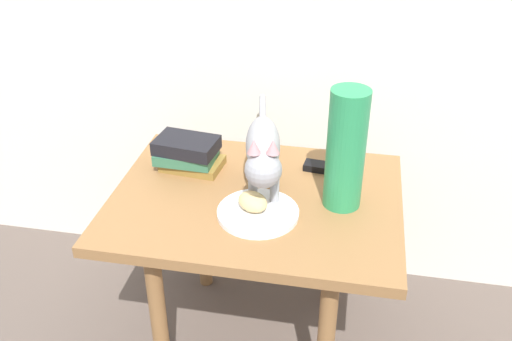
{
  "coord_description": "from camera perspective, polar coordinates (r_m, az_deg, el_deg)",
  "views": [
    {
      "loc": [
        0.23,
        -1.24,
        1.37
      ],
      "look_at": [
        0.0,
        0.0,
        0.61
      ],
      "focal_mm": 39.89,
      "sensor_mm": 36.0,
      "label": 1
    }
  ],
  "objects": [
    {
      "name": "side_table",
      "position": [
        1.56,
        -0.0,
        -4.89
      ],
      "size": [
        0.77,
        0.59,
        0.53
      ],
      "color": "olive",
      "rests_on": "ground"
    },
    {
      "name": "bread_roll",
      "position": [
        1.42,
        -0.33,
        -3.15
      ],
      "size": [
        0.1,
        0.09,
        0.05
      ],
      "primitive_type": "ellipsoid",
      "rotation": [
        0.0,
        0.0,
        2.68
      ],
      "color": "#E0BC7A",
      "rests_on": "plate"
    },
    {
      "name": "plate",
      "position": [
        1.44,
        0.2,
        -4.26
      ],
      "size": [
        0.21,
        0.21,
        0.01
      ],
      "primitive_type": "cylinder",
      "color": "white",
      "rests_on": "side_table"
    },
    {
      "name": "tv_remote",
      "position": [
        1.63,
        7.46,
        0.21
      ],
      "size": [
        0.15,
        0.06,
        0.02
      ],
      "primitive_type": "cube",
      "rotation": [
        0.0,
        0.0,
        -0.11
      ],
      "color": "black",
      "rests_on": "side_table"
    },
    {
      "name": "ground_plane",
      "position": [
        1.87,
        -0.0,
        -16.4
      ],
      "size": [
        6.0,
        6.0,
        0.0
      ],
      "primitive_type": "plane",
      "color": "brown"
    },
    {
      "name": "book_stack",
      "position": [
        1.63,
        -6.83,
        1.73
      ],
      "size": [
        0.19,
        0.14,
        0.09
      ],
      "color": "olive",
      "rests_on": "side_table"
    },
    {
      "name": "cat",
      "position": [
        1.46,
        0.7,
        2.03
      ],
      "size": [
        0.14,
        0.47,
        0.23
      ],
      "color": "#99999E",
      "rests_on": "side_table"
    },
    {
      "name": "green_vase",
      "position": [
        1.42,
        9.0,
        2.06
      ],
      "size": [
        0.1,
        0.1,
        0.32
      ],
      "primitive_type": "cylinder",
      "color": "#288C51",
      "rests_on": "side_table"
    }
  ]
}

